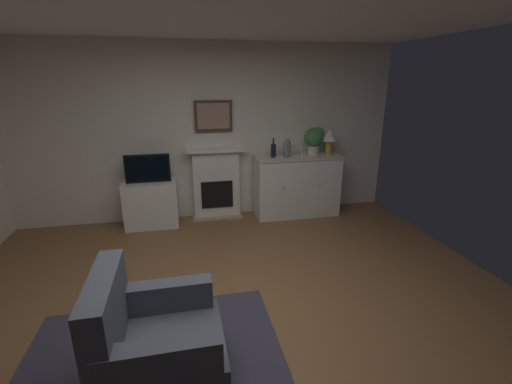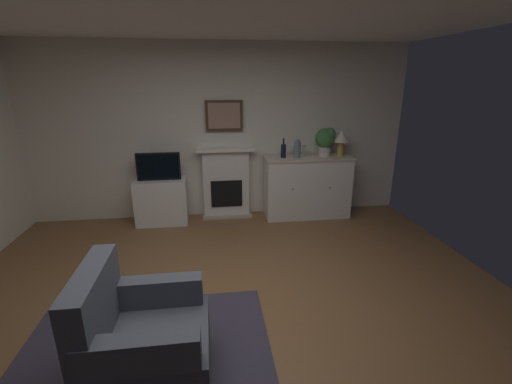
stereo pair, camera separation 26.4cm
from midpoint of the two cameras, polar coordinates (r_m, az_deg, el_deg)
name	(u,v)px [view 2 (the right image)]	position (r m, az deg, el deg)	size (l,w,h in m)	color
ground_plane	(234,329)	(3.31, -1.15, -21.72)	(5.79, 5.56, 0.10)	brown
wall_rear	(219,133)	(5.35, -4.64, 9.73)	(5.79, 0.06, 2.61)	silver
area_rug	(141,369)	(2.98, -15.72, -26.41)	(1.99, 1.77, 0.02)	#383342
fireplace_unit	(226,182)	(5.39, -3.56, 1.59)	(0.87, 0.30, 1.10)	white
framed_picture	(224,116)	(5.24, -3.81, 12.44)	(0.55, 0.04, 0.45)	#473323
sideboard_cabinet	(307,187)	(5.47, 9.80, 0.83)	(1.33, 0.49, 0.95)	white
table_lamp	(341,138)	(5.47, 15.24, 8.61)	(0.26, 0.26, 0.40)	#B79338
wine_bottle	(283,150)	(5.23, 5.99, 6.81)	(0.08, 0.08, 0.29)	black
wine_glass_left	(304,149)	(5.34, 9.34, 7.07)	(0.07, 0.07, 0.16)	silver
wine_glass_center	(313,149)	(5.30, 10.73, 6.91)	(0.07, 0.07, 0.16)	silver
vase_decorative	(297,149)	(5.22, 8.25, 7.06)	(0.11, 0.11, 0.28)	slate
tv_cabinet	(162,201)	(5.32, -13.91, -1.50)	(0.75, 0.42, 0.68)	white
tv_set	(158,167)	(5.15, -14.38, 4.08)	(0.62, 0.07, 0.40)	black
potted_plant_small	(326,139)	(5.43, 12.82, 8.49)	(0.30, 0.30, 0.43)	beige
armchair	(140,338)	(2.65, -15.70, -22.20)	(0.81, 0.78, 0.92)	#474C56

